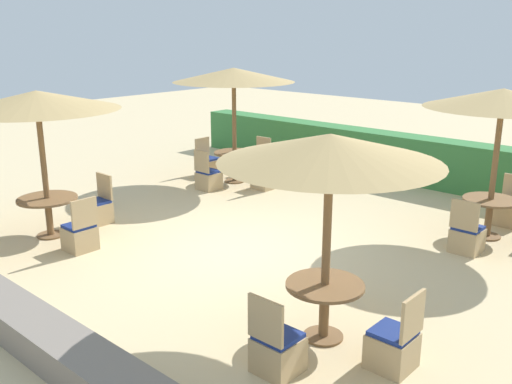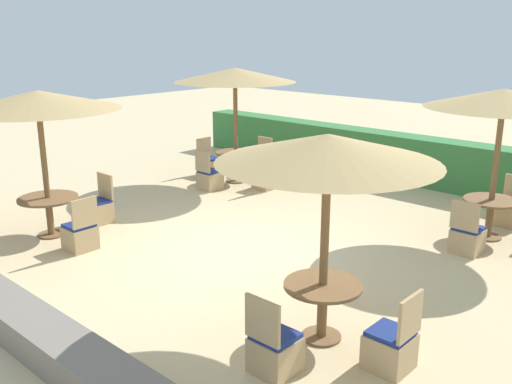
% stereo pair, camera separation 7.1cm
% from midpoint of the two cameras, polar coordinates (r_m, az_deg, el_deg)
% --- Properties ---
extents(ground_plane, '(40.00, 40.00, 0.00)m').
position_cam_midpoint_polar(ground_plane, '(9.54, -2.64, -5.95)').
color(ground_plane, '#D1BA8C').
extents(hedge_row, '(13.00, 0.70, 1.11)m').
position_cam_midpoint_polar(hedge_row, '(14.17, 14.89, 3.23)').
color(hedge_row, '#387A3D').
rests_on(hedge_row, ground_plane).
extents(stone_border, '(10.00, 0.56, 0.39)m').
position_cam_midpoint_polar(stone_border, '(7.57, -22.82, -11.81)').
color(stone_border, slate).
rests_on(stone_border, ground_plane).
extents(parasol_back_right, '(2.59, 2.59, 2.62)m').
position_cam_midpoint_polar(parasol_back_right, '(10.42, 23.27, 8.55)').
color(parasol_back_right, brown).
rests_on(parasol_back_right, ground_plane).
extents(round_table_back_right, '(0.94, 0.94, 0.71)m').
position_cam_midpoint_polar(round_table_back_right, '(10.79, 22.16, -1.53)').
color(round_table_back_right, brown).
rests_on(round_table_back_right, ground_plane).
extents(patio_chair_back_right_north, '(0.46, 0.46, 0.93)m').
position_cam_midpoint_polar(patio_chair_back_right_north, '(11.70, 23.85, -1.78)').
color(patio_chair_back_right_north, tan).
rests_on(patio_chair_back_right_north, ground_plane).
extents(patio_chair_back_right_south, '(0.46, 0.46, 0.93)m').
position_cam_midpoint_polar(patio_chair_back_right_south, '(10.01, 20.13, -4.27)').
color(patio_chair_back_right_south, tan).
rests_on(patio_chair_back_right_south, ground_plane).
extents(parasol_back_left, '(2.82, 2.82, 2.70)m').
position_cam_midpoint_polar(parasol_back_left, '(13.37, -2.40, 11.58)').
color(parasol_back_left, brown).
rests_on(parasol_back_left, ground_plane).
extents(round_table_back_left, '(0.98, 0.98, 0.73)m').
position_cam_midpoint_polar(round_table_back_left, '(13.67, -2.30, 3.32)').
color(round_table_back_left, brown).
rests_on(round_table_back_left, ground_plane).
extents(patio_chair_back_left_east, '(0.46, 0.46, 0.93)m').
position_cam_midpoint_polar(patio_chair_back_left_east, '(13.11, 0.73, 1.44)').
color(patio_chair_back_left_east, tan).
rests_on(patio_chair_back_left_east, ground_plane).
extents(patio_chair_back_left_south, '(0.46, 0.46, 0.93)m').
position_cam_midpoint_polar(patio_chair_back_left_south, '(13.10, -4.95, 1.37)').
color(patio_chair_back_left_south, tan).
rests_on(patio_chair_back_left_south, ground_plane).
extents(patio_chair_back_left_north, '(0.46, 0.46, 0.93)m').
position_cam_midpoint_polar(patio_chair_back_left_north, '(14.42, 0.12, 2.80)').
color(patio_chair_back_left_north, tan).
rests_on(patio_chair_back_left_north, ground_plane).
extents(patio_chair_back_left_west, '(0.46, 0.46, 0.93)m').
position_cam_midpoint_polar(patio_chair_back_left_west, '(14.40, -4.98, 2.71)').
color(patio_chair_back_left_west, tan).
rests_on(patio_chair_back_left_west, ground_plane).
extents(parasol_front_left, '(2.76, 2.76, 2.58)m').
position_cam_midpoint_polar(parasol_front_left, '(10.34, -21.26, 8.50)').
color(parasol_front_left, brown).
rests_on(parasol_front_left, ground_plane).
extents(round_table_front_left, '(1.03, 1.03, 0.71)m').
position_cam_midpoint_polar(round_table_front_left, '(10.71, -20.26, -1.34)').
color(round_table_front_left, brown).
rests_on(round_table_front_left, ground_plane).
extents(patio_chair_front_left_east, '(0.46, 0.46, 0.93)m').
position_cam_midpoint_polar(patio_chair_front_left_east, '(9.95, -17.37, -4.14)').
color(patio_chair_front_left_east, tan).
rests_on(patio_chair_front_left_east, ground_plane).
extents(patio_chair_front_left_north, '(0.46, 0.46, 0.93)m').
position_cam_midpoint_polar(patio_chair_front_left_north, '(11.21, -15.75, -1.73)').
color(patio_chair_front_left_north, tan).
rests_on(patio_chair_front_left_north, ground_plane).
extents(parasol_front_right, '(2.50, 2.50, 2.48)m').
position_cam_midpoint_polar(parasol_front_right, '(6.28, 7.09, 4.26)').
color(parasol_front_right, brown).
rests_on(parasol_front_right, ground_plane).
extents(round_table_front_right, '(0.93, 0.93, 0.70)m').
position_cam_midpoint_polar(round_table_front_right, '(6.86, 6.58, -10.42)').
color(round_table_front_right, brown).
rests_on(round_table_front_right, ground_plane).
extents(patio_chair_front_right_east, '(0.46, 0.46, 0.93)m').
position_cam_midpoint_polar(patio_chair_front_right_east, '(6.55, 13.28, -14.78)').
color(patio_chair_front_right_east, tan).
rests_on(patio_chair_front_right_east, ground_plane).
extents(patio_chair_front_right_south, '(0.46, 0.46, 0.93)m').
position_cam_midpoint_polar(patio_chair_front_right_south, '(6.33, 1.79, -15.51)').
color(patio_chair_front_right_south, tan).
rests_on(patio_chair_front_right_south, ground_plane).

